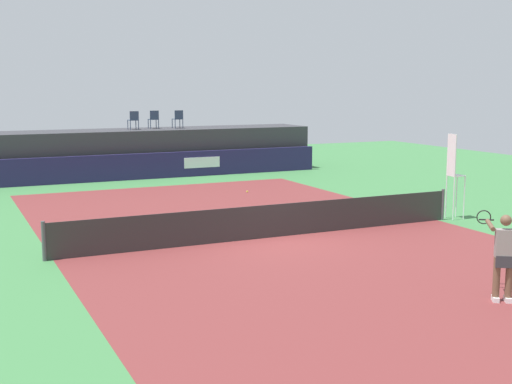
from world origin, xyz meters
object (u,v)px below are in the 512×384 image
(spectator_chair_center, at_px, (178,118))
(umpire_chair, at_px, (453,170))
(net_post_near, at_px, (44,241))
(tennis_player, at_px, (503,255))
(spectator_chair_far_left, at_px, (133,119))
(net_post_far, at_px, (443,204))
(tennis_ball, at_px, (247,192))
(spectator_chair_left, at_px, (154,119))

(spectator_chair_center, height_order, umpire_chair, spectator_chair_center)
(umpire_chair, bearing_deg, net_post_near, -179.96)
(spectator_chair_center, distance_m, tennis_player, 22.47)
(spectator_chair_center, bearing_deg, tennis_player, -91.87)
(spectator_chair_far_left, bearing_deg, umpire_chair, -66.76)
(net_post_far, bearing_deg, tennis_ball, 113.30)
(spectator_chair_far_left, height_order, tennis_player, spectator_chair_far_left)
(spectator_chair_left, relative_size, net_post_far, 0.89)
(spectator_chair_far_left, distance_m, tennis_player, 22.37)
(tennis_player, bearing_deg, net_post_far, 57.63)
(umpire_chair, bearing_deg, net_post_far, -178.71)
(spectator_chair_left, relative_size, tennis_ball, 13.06)
(spectator_chair_far_left, bearing_deg, net_post_far, -68.04)
(spectator_chair_left, relative_size, umpire_chair, 0.32)
(spectator_chair_center, bearing_deg, spectator_chair_far_left, -176.48)
(spectator_chair_center, xyz_separation_m, umpire_chair, (4.20, -15.23, -1.11))
(spectator_chair_far_left, distance_m, net_post_far, 16.42)
(spectator_chair_left, bearing_deg, tennis_ball, -78.01)
(spectator_chair_far_left, distance_m, net_post_near, 16.51)
(net_post_far, bearing_deg, net_post_near, 180.00)
(tennis_player, relative_size, tennis_ball, 26.03)
(umpire_chair, distance_m, net_post_near, 12.84)
(spectator_chair_left, distance_m, tennis_ball, 8.19)
(net_post_near, relative_size, tennis_ball, 14.71)
(net_post_far, xyz_separation_m, tennis_player, (-4.54, -7.16, 0.46))
(umpire_chair, relative_size, net_post_far, 2.76)
(spectator_chair_left, xyz_separation_m, tennis_player, (0.45, -22.59, -1.73))
(umpire_chair, xyz_separation_m, net_post_near, (-12.79, -0.01, -1.09))
(spectator_chair_center, height_order, net_post_near, spectator_chair_center)
(umpire_chair, distance_m, tennis_player, 8.72)
(spectator_chair_far_left, relative_size, spectator_chair_left, 1.00)
(tennis_ball, bearing_deg, spectator_chair_left, 101.99)
(net_post_near, distance_m, tennis_player, 10.64)
(spectator_chair_center, xyz_separation_m, net_post_near, (-8.59, -15.23, -2.19))
(net_post_near, xyz_separation_m, tennis_player, (7.86, -7.16, 0.46))
(umpire_chair, height_order, tennis_ball, umpire_chair)
(spectator_chair_left, distance_m, umpire_chair, 16.37)
(spectator_chair_left, relative_size, tennis_player, 0.50)
(net_post_far, distance_m, tennis_player, 8.49)
(spectator_chair_left, xyz_separation_m, umpire_chair, (5.38, -15.42, -1.11))
(net_post_far, bearing_deg, tennis_player, -122.37)
(net_post_near, bearing_deg, net_post_far, 0.00)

